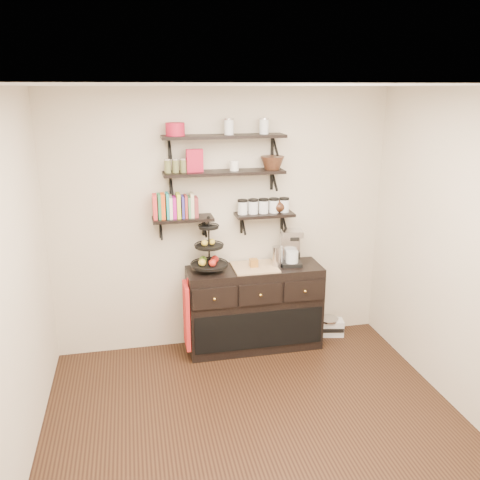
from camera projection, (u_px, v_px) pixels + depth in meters
The scene contains 22 objects.
floor at pixel (263, 441), 4.02m from camera, with size 3.50×3.50×0.00m, color black.
ceiling at pixel (269, 85), 3.25m from camera, with size 3.50×3.50×0.02m, color white.
back_wall at pixel (222, 222), 5.27m from camera, with size 3.50×0.02×2.70m, color beige.
left_wall at pixel (5, 303), 3.28m from camera, with size 0.02×3.50×2.70m, color beige.
shelf_top at pixel (224, 137), 4.90m from camera, with size 1.20×0.27×0.23m.
shelf_mid at pixel (224, 173), 5.00m from camera, with size 1.20×0.27×0.23m.
shelf_low_left at pixel (183, 219), 5.06m from camera, with size 0.60×0.25×0.23m.
shelf_low_right at pixel (264, 215), 5.23m from camera, with size 0.60×0.25×0.23m.
cookbooks at pixel (177, 206), 5.00m from camera, with size 0.43×0.15×0.26m.
glass_canisters at pixel (264, 207), 5.20m from camera, with size 0.54×0.10×0.13m.
sideboard at pixel (254, 308), 5.37m from camera, with size 1.40×0.50×0.92m.
fruit_stand at pixel (209, 253), 5.10m from camera, with size 0.37×0.37×0.55m.
candle at pixel (254, 263), 5.22m from camera, with size 0.08×0.08×0.08m, color #966022.
coffee_maker at pixel (291, 248), 5.29m from camera, with size 0.23×0.22×0.38m.
thermal_carafe at pixel (277, 257), 5.24m from camera, with size 0.11×0.11×0.22m, color silver.
apron at pixel (187, 315), 5.12m from camera, with size 0.04×0.29×0.67m, color #AB2112.
radio at pixel (328, 327), 5.73m from camera, with size 0.36×0.26×0.20m.
recipe_box at pixel (195, 161), 4.90m from camera, with size 0.16×0.06×0.22m, color #A8132E.
walnut_bowl at pixel (272, 163), 5.07m from camera, with size 0.24×0.24×0.13m, color black, non-canonical shape.
ramekins at pixel (234, 166), 5.00m from camera, with size 0.09×0.09×0.10m, color white.
teapot at pixel (279, 206), 5.23m from camera, with size 0.18×0.14×0.14m, color #331B0F, non-canonical shape.
red_pot at pixel (175, 129), 4.78m from camera, with size 0.18×0.18×0.12m, color #A8132E.
Camera 1 is at (-0.90, -3.28, 2.69)m, focal length 38.00 mm.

